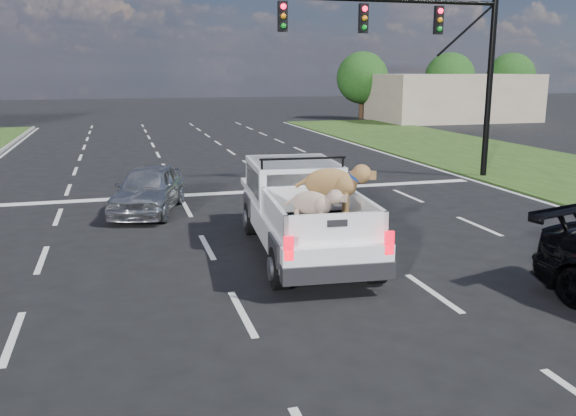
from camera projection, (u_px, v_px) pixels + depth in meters
name	position (u px, v px, depth m)	size (l,w,h in m)	color
ground	(342.00, 303.00, 10.50)	(160.00, 160.00, 0.00)	black
road_markings	(257.00, 216.00, 16.66)	(17.75, 60.00, 0.01)	silver
traffic_signal	(432.00, 46.00, 21.20)	(9.11, 0.31, 7.00)	black
building_right	(452.00, 98.00, 47.82)	(12.00, 7.00, 3.60)	tan
tree_far_d	(362.00, 78.00, 49.67)	(4.20, 4.20, 5.40)	#332114
tree_far_e	(450.00, 78.00, 51.77)	(4.20, 4.20, 5.40)	#332114
tree_far_f	(511.00, 77.00, 53.35)	(4.20, 4.20, 5.40)	#332114
pickup_truck	(304.00, 208.00, 13.19)	(2.49, 5.74, 2.10)	black
silver_sedan	(148.00, 189.00, 17.07)	(1.57, 3.91, 1.33)	#A7AAAE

